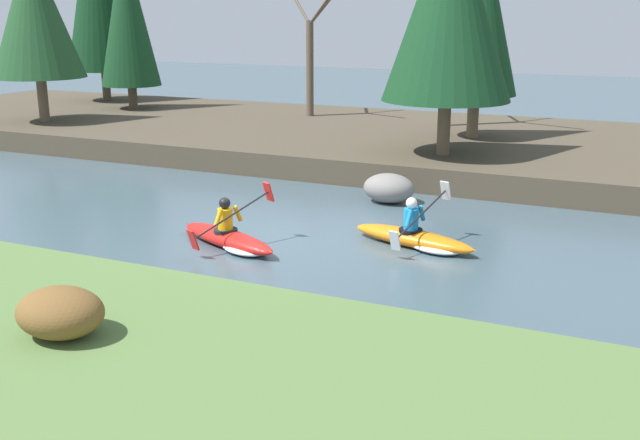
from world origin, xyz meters
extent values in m
plane|color=#425660|center=(0.00, 0.00, 0.00)|extent=(90.00, 90.00, 0.00)
cube|color=#56753D|center=(0.00, -6.17, 0.26)|extent=(44.00, 5.00, 0.51)
cube|color=#4C4233|center=(0.00, 10.50, 0.34)|extent=(44.00, 10.91, 0.69)
cylinder|color=brown|center=(-15.68, 13.62, 1.35)|extent=(0.36, 0.36, 1.32)
cylinder|color=brown|center=(-13.34, 7.41, 1.47)|extent=(0.36, 0.36, 1.57)
cone|color=#1E4723|center=(-13.34, 7.41, 4.56)|extent=(3.24, 3.24, 4.61)
cylinder|color=brown|center=(-12.77, 11.75, 1.15)|extent=(0.36, 0.36, 0.93)
cone|color=#143D1E|center=(-12.77, 11.75, 4.54)|extent=(2.40, 2.40, 5.83)
cylinder|color=brown|center=(1.59, 7.10, 1.44)|extent=(0.36, 0.36, 1.50)
cone|color=#143D1E|center=(1.59, 7.10, 4.81)|extent=(3.52, 3.52, 5.23)
cylinder|color=#7A664C|center=(1.63, 10.37, 1.36)|extent=(0.36, 0.36, 1.34)
cone|color=#143D1E|center=(1.63, 10.37, 4.66)|extent=(2.57, 2.57, 5.27)
cylinder|color=brown|center=(-5.20, 12.76, 2.46)|extent=(0.28, 0.28, 3.54)
cylinder|color=brown|center=(-5.81, 13.27, 4.63)|extent=(1.34, 1.15, 1.21)
cylinder|color=brown|center=(-4.55, 12.21, 4.56)|extent=(1.40, 1.20, 1.07)
cylinder|color=brown|center=(-4.94, 13.46, 4.70)|extent=(0.64, 1.50, 1.33)
cylinder|color=brown|center=(0.10, 12.36, 2.98)|extent=(0.28, 0.28, 4.59)
ellipsoid|color=brown|center=(0.30, -6.38, 0.84)|extent=(1.19, 0.99, 0.65)
ellipsoid|color=orange|center=(2.78, 0.71, 0.17)|extent=(2.77, 1.22, 0.34)
cone|color=orange|center=(3.99, 0.42, 0.19)|extent=(0.39, 0.28, 0.20)
cylinder|color=black|center=(2.73, 0.72, 0.31)|extent=(0.58, 0.58, 0.08)
cylinder|color=#1984CC|center=(2.73, 0.72, 0.56)|extent=(0.36, 0.36, 0.42)
sphere|color=white|center=(2.73, 0.72, 0.89)|extent=(0.28, 0.28, 0.23)
cylinder|color=#1984CC|center=(2.88, 0.93, 0.65)|extent=(0.14, 0.24, 0.35)
cylinder|color=#1984CC|center=(2.77, 0.46, 0.65)|extent=(0.14, 0.24, 0.35)
cylinder|color=black|center=(2.95, 0.67, 0.69)|extent=(0.48, 1.87, 0.65)
cube|color=white|center=(3.18, 1.59, 1.00)|extent=(0.23, 0.20, 0.41)
cube|color=white|center=(2.73, -0.26, 0.38)|extent=(0.23, 0.20, 0.41)
ellipsoid|color=white|center=(3.31, 0.58, 0.09)|extent=(1.23, 0.94, 0.18)
ellipsoid|color=red|center=(-0.60, -0.84, 0.17)|extent=(2.74, 1.52, 0.34)
cone|color=red|center=(0.56, -1.29, 0.19)|extent=(0.40, 0.31, 0.20)
cylinder|color=black|center=(-0.65, -0.83, 0.31)|extent=(0.62, 0.62, 0.08)
cylinder|color=yellow|center=(-0.65, -0.83, 0.56)|extent=(0.39, 0.39, 0.42)
sphere|color=black|center=(-0.65, -0.83, 0.89)|extent=(0.30, 0.30, 0.23)
cylinder|color=yellow|center=(-0.47, -0.64, 0.65)|extent=(0.16, 0.24, 0.35)
cylinder|color=yellow|center=(-0.64, -1.09, 0.65)|extent=(0.16, 0.24, 0.35)
cylinder|color=black|center=(-0.44, -0.91, 0.69)|extent=(0.72, 1.80, 0.65)
cube|color=red|center=(-0.10, -0.02, 1.00)|extent=(0.24, 0.22, 0.41)
cube|color=red|center=(-0.78, -1.80, 0.38)|extent=(0.24, 0.22, 0.41)
ellipsoid|color=white|center=(-0.09, -1.04, 0.09)|extent=(1.28, 1.05, 0.18)
ellipsoid|color=gray|center=(1.15, 3.89, 0.36)|extent=(1.28, 1.00, 0.72)
camera|label=1|loc=(7.05, -13.12, 4.58)|focal=42.00mm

